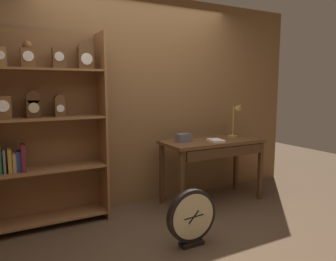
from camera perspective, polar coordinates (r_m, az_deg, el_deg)
name	(u,v)px	position (r m, az deg, el deg)	size (l,w,h in m)	color
ground_plane	(194,242)	(3.28, 4.70, -19.14)	(10.00, 10.00, 0.00)	#4C3826
back_wood_panel	(139,101)	(4.07, -5.19, 5.20)	(4.80, 0.05, 2.60)	brown
bookshelf	(45,126)	(3.59, -20.92, 0.71)	(1.19, 0.34, 2.07)	brown
workbench	(214,148)	(4.14, 8.07, -3.12)	(1.31, 0.58, 0.81)	brown
desk_lamp	(236,118)	(4.42, 12.03, 2.16)	(0.19, 0.19, 0.47)	olive
toolbox_small	(184,138)	(3.98, 2.76, -1.28)	(0.17, 0.12, 0.10)	#595960
open_repair_manual	(216,140)	(4.04, 8.47, -1.74)	(0.16, 0.22, 0.03)	silver
round_clock_large	(192,217)	(3.11, 4.23, -15.06)	(0.50, 0.11, 0.54)	black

